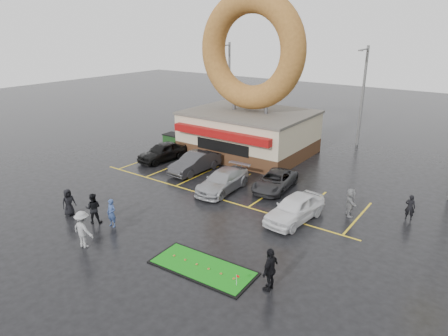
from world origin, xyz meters
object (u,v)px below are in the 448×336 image
Objects in this scene: person_blue at (112,213)px; person_cameraman at (270,269)px; car_black at (163,152)px; car_silver at (223,181)px; dumpster at (175,142)px; car_dgrey at (195,163)px; putting_green at (203,268)px; car_white at (295,208)px; streetlight_mid at (362,94)px; car_grey at (275,181)px; donut_shop at (250,102)px; streetlight_left at (229,83)px.

person_cameraman reaches higher than person_blue.
car_black is 8.14m from car_silver.
person_cameraman reaches higher than dumpster.
car_dgrey is 2.53× the size of dumpster.
person_blue is at bearing -61.04° from dumpster.
person_blue is at bearing 177.33° from putting_green.
streetlight_mid is at bearing 103.14° from car_white.
car_silver is 1.09× the size of car_grey.
person_cameraman is at bearing -3.02° from person_blue.
donut_shop is at bearing 140.12° from car_white.
streetlight_left is at bearing 95.33° from dumpster.
car_black is at bearing 160.54° from car_silver.
dumpster is (-7.23, 13.12, -0.16)m from person_blue.
streetlight_mid is 17.51m from dumpster.
car_white reaches higher than car_silver.
putting_green is (6.67, -0.31, -0.77)m from person_blue.
dumpster is 19.34m from putting_green.
person_blue is at bearing -54.00° from car_black.
person_blue is at bearing -85.94° from donut_shop.
car_grey is at bearing -94.46° from streetlight_mid.
person_cameraman is at bearing -46.90° from car_silver.
car_silver is at bearing -10.37° from car_black.
streetlight_left is at bearing 118.03° from car_dgrey.
car_dgrey is 1.02× the size of car_white.
streetlight_left and streetlight_mid have the same top height.
car_grey is (5.91, -6.01, -3.85)m from donut_shop.
car_dgrey is 0.90× the size of putting_green.
donut_shop is at bearing -146.14° from person_cameraman.
donut_shop is 18.66m from putting_green.
car_white is 10.31m from person_blue.
streetlight_left is 13.72m from car_black.
person_blue is (-7.95, -6.57, 0.05)m from car_white.
dumpster is (-15.18, 6.55, -0.11)m from car_white.
donut_shop is at bearing 128.24° from car_grey.
car_black is 10.58m from car_grey.
donut_shop reaches higher than streetlight_left.
streetlight_mid is (7.00, 7.95, 0.32)m from donut_shop.
person_cameraman is (2.01, -6.45, 0.23)m from car_white.
car_dgrey is (3.96, -0.60, -0.01)m from car_black.
putting_green is at bearing -85.86° from car_grey.
car_silver is 1.08× the size of car_white.
car_silver is at bearing 174.82° from car_white.
donut_shop reaches higher than car_dgrey.
putting_green is at bearing -88.09° from streetlight_mid.
streetlight_left is 5.57× the size of person_blue.
car_dgrey is at bearing -129.45° from person_cameraman.
person_cameraman is at bearing 7.51° from putting_green.
car_silver is 2.97× the size of person_blue.
car_black is 2.47× the size of dumpster.
donut_shop is at bearing 90.34° from person_blue.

